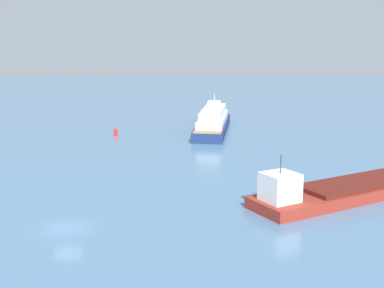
% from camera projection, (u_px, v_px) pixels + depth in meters
% --- Properties ---
extents(ground_plane, '(400.00, 400.00, 0.00)m').
position_uv_depth(ground_plane, '(67.00, 228.00, 45.57)').
color(ground_plane, '#476B8E').
extents(cargo_barge, '(29.43, 19.68, 5.77)m').
position_uv_depth(cargo_barge, '(366.00, 186.00, 55.60)').
color(cargo_barge, maroon).
rests_on(cargo_barge, ground).
extents(white_riverboat, '(8.43, 23.88, 6.78)m').
position_uv_depth(white_riverboat, '(213.00, 122.00, 93.37)').
color(white_riverboat, navy).
rests_on(white_riverboat, ground).
extents(channel_buoy_red, '(0.70, 0.70, 1.90)m').
position_uv_depth(channel_buoy_red, '(116.00, 132.00, 89.06)').
color(channel_buoy_red, red).
rests_on(channel_buoy_red, ground).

